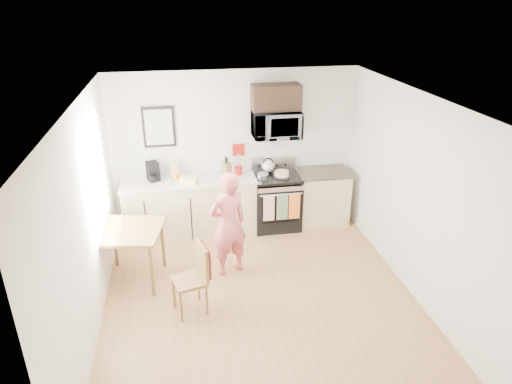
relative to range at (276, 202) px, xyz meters
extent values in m
plane|color=olive|center=(-0.63, -1.98, -0.44)|extent=(4.60, 4.60, 0.00)
cube|color=white|center=(-0.63, 0.32, 0.86)|extent=(4.00, 0.04, 2.60)
cube|color=white|center=(-0.63, -4.28, 0.86)|extent=(4.00, 0.04, 2.60)
cube|color=white|center=(-2.63, -1.98, 0.86)|extent=(0.04, 4.60, 2.60)
cube|color=white|center=(1.37, -1.98, 0.86)|extent=(0.04, 4.60, 2.60)
cube|color=white|center=(-0.63, -1.98, 2.16)|extent=(4.00, 4.60, 0.04)
cube|color=white|center=(-2.61, -1.18, 1.11)|extent=(0.02, 1.40, 1.50)
cube|color=white|center=(-2.60, -1.18, 1.11)|extent=(0.01, 1.30, 1.40)
cube|color=tan|center=(-1.43, 0.02, 0.01)|extent=(2.10, 0.60, 0.90)
cube|color=silver|center=(-1.43, 0.02, 0.48)|extent=(2.14, 0.64, 0.04)
cube|color=tan|center=(0.80, 0.02, 0.01)|extent=(0.84, 0.60, 0.90)
cube|color=black|center=(0.80, 0.02, 0.48)|extent=(0.88, 0.64, 0.04)
cube|color=black|center=(0.00, 0.00, -0.05)|extent=(0.76, 0.65, 0.77)
cube|color=black|center=(0.00, -0.32, 0.01)|extent=(0.61, 0.02, 0.45)
cube|color=#BCBCC1|center=(0.00, -0.31, 0.34)|extent=(0.74, 0.02, 0.14)
cylinder|color=#BCBCC1|center=(0.00, -0.36, 0.30)|extent=(0.68, 0.02, 0.02)
cube|color=black|center=(0.00, 0.00, 0.46)|extent=(0.76, 0.65, 0.04)
cube|color=#BCBCC1|center=(0.00, 0.27, 0.60)|extent=(0.76, 0.08, 0.24)
cube|color=white|center=(-0.20, -0.37, 0.08)|extent=(0.18, 0.02, 0.44)
cube|color=#4C6845|center=(0.02, -0.37, 0.08)|extent=(0.18, 0.02, 0.44)
cube|color=orange|center=(0.22, -0.37, 0.08)|extent=(0.18, 0.02, 0.44)
imported|color=#BCBCC1|center=(0.00, 0.10, 1.32)|extent=(0.76, 0.51, 0.42)
cube|color=black|center=(0.00, 0.15, 1.74)|extent=(0.76, 0.35, 0.40)
cube|color=black|center=(-1.83, 0.30, 1.31)|extent=(0.50, 0.03, 0.65)
cube|color=#ADB1A7|center=(-1.83, 0.28, 1.31)|extent=(0.42, 0.01, 0.56)
cube|color=#A4180E|center=(-0.58, 0.31, 0.86)|extent=(0.20, 0.02, 0.20)
imported|color=#BF3934|center=(-0.95, -1.24, 0.33)|extent=(0.65, 0.54, 1.53)
cube|color=brown|center=(-2.28, -1.22, 0.33)|extent=(0.84, 0.84, 0.04)
cylinder|color=brown|center=(-2.69, -1.49, -0.06)|extent=(0.05, 0.05, 0.75)
cylinder|color=brown|center=(-2.01, -1.63, -0.06)|extent=(0.05, 0.05, 0.75)
cylinder|color=brown|center=(-2.55, -0.81, -0.06)|extent=(0.05, 0.05, 0.75)
cylinder|color=brown|center=(-1.87, -0.94, -0.06)|extent=(0.05, 0.05, 0.75)
cube|color=brown|center=(-1.54, -2.03, 0.00)|extent=(0.47, 0.47, 0.04)
cube|color=brown|center=(-1.36, -1.98, 0.24)|extent=(0.14, 0.38, 0.46)
cube|color=#4F0D12|center=(-1.34, -1.98, 0.25)|extent=(0.14, 0.35, 0.38)
cylinder|color=brown|center=(-1.65, -2.23, -0.23)|extent=(0.03, 0.03, 0.42)
cylinder|color=brown|center=(-1.34, -2.14, -0.23)|extent=(0.03, 0.03, 0.42)
cylinder|color=brown|center=(-1.74, -1.91, -0.23)|extent=(0.03, 0.03, 0.42)
cylinder|color=brown|center=(-1.42, -1.83, -0.23)|extent=(0.03, 0.03, 0.42)
cube|color=brown|center=(-0.80, 0.10, 0.61)|extent=(0.15, 0.17, 0.22)
cylinder|color=#A4180E|center=(-0.61, 0.12, 0.58)|extent=(0.12, 0.12, 0.14)
imported|color=white|center=(-1.59, 0.05, 0.53)|extent=(0.26, 0.26, 0.06)
cube|color=tan|center=(-1.65, 0.12, 0.63)|extent=(0.11, 0.11, 0.26)
cube|color=black|center=(-1.98, 0.12, 0.65)|extent=(0.23, 0.25, 0.30)
cylinder|color=black|center=(-1.98, 0.03, 0.58)|extent=(0.11, 0.11, 0.11)
cube|color=#E1BB76|center=(-1.43, -0.12, 0.55)|extent=(0.30, 0.24, 0.10)
cylinder|color=black|center=(0.07, -0.06, 0.50)|extent=(0.28, 0.28, 0.02)
cylinder|color=tan|center=(0.07, -0.06, 0.54)|extent=(0.23, 0.23, 0.08)
sphere|color=white|center=(-0.10, 0.19, 0.59)|extent=(0.20, 0.20, 0.20)
cone|color=white|center=(-0.10, 0.19, 0.69)|extent=(0.06, 0.06, 0.06)
torus|color=black|center=(-0.10, 0.19, 0.65)|extent=(0.18, 0.02, 0.18)
cylinder|color=#BCBCC1|center=(-0.25, -0.10, 0.53)|extent=(0.18, 0.18, 0.09)
cylinder|color=black|center=(-0.29, -0.22, 0.57)|extent=(0.06, 0.16, 0.02)
camera|label=1|loc=(-1.55, -6.77, 3.26)|focal=32.00mm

